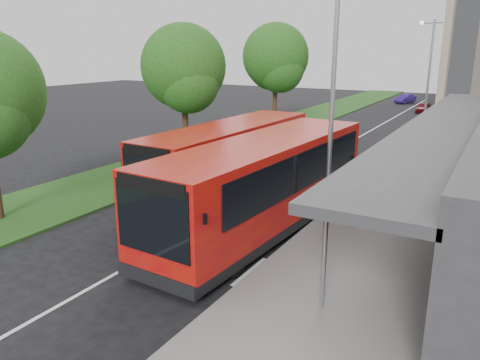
# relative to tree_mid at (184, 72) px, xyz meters

# --- Properties ---
(ground) EXTENTS (120.00, 120.00, 0.00)m
(ground) POSITION_rel_tree_mid_xyz_m (7.01, -9.05, -4.99)
(ground) COLOR black
(ground) RESTS_ON ground
(pavement) EXTENTS (5.00, 80.00, 0.15)m
(pavement) POSITION_rel_tree_mid_xyz_m (13.01, 10.95, -4.91)
(pavement) COLOR gray
(pavement) RESTS_ON ground
(grass_verge) EXTENTS (5.00, 80.00, 0.10)m
(grass_verge) POSITION_rel_tree_mid_xyz_m (0.01, 10.95, -4.94)
(grass_verge) COLOR #194114
(grass_verge) RESTS_ON ground
(lane_centre_line) EXTENTS (0.12, 70.00, 0.01)m
(lane_centre_line) POSITION_rel_tree_mid_xyz_m (7.01, 5.95, -4.98)
(lane_centre_line) COLOR silver
(lane_centre_line) RESTS_ON ground
(kerb_dashes) EXTENTS (0.12, 56.00, 0.01)m
(kerb_dashes) POSITION_rel_tree_mid_xyz_m (10.31, 9.95, -4.98)
(kerb_dashes) COLOR silver
(kerb_dashes) RESTS_ON ground
(tree_mid) EXTENTS (4.80, 4.80, 7.72)m
(tree_mid) POSITION_rel_tree_mid_xyz_m (0.00, 0.00, 0.00)
(tree_mid) COLOR #382016
(tree_mid) RESTS_ON ground
(tree_far) EXTENTS (5.14, 5.14, 8.26)m
(tree_far) POSITION_rel_tree_mid_xyz_m (-0.00, 12.00, 0.35)
(tree_far) COLOR #382016
(tree_far) RESTS_ON ground
(lamp_post_near) EXTENTS (1.44, 0.28, 8.00)m
(lamp_post_near) POSITION_rel_tree_mid_xyz_m (11.13, -7.05, -0.27)
(lamp_post_near) COLOR gray
(lamp_post_near) RESTS_ON pavement
(lamp_post_far) EXTENTS (1.44, 0.28, 8.00)m
(lamp_post_far) POSITION_rel_tree_mid_xyz_m (11.13, 12.95, -0.27)
(lamp_post_far) COLOR gray
(lamp_post_far) RESTS_ON pavement
(bus_main) EXTENTS (3.57, 11.62, 3.25)m
(bus_main) POSITION_rel_tree_mid_xyz_m (9.14, -7.78, -3.32)
(bus_main) COLOR #B71B09
(bus_main) RESTS_ON ground
(bus_second) EXTENTS (3.09, 10.86, 3.05)m
(bus_second) POSITION_rel_tree_mid_xyz_m (5.68, -4.46, -3.42)
(bus_second) COLOR #B71B09
(bus_second) RESTS_ON ground
(litter_bin) EXTENTS (0.50, 0.50, 0.85)m
(litter_bin) POSITION_rel_tree_mid_xyz_m (12.31, 1.04, -4.41)
(litter_bin) COLOR #361F16
(litter_bin) RESTS_ON pavement
(bollard) EXTENTS (0.18, 0.18, 0.97)m
(bollard) POSITION_rel_tree_mid_xyz_m (12.10, 10.12, -4.35)
(bollard) COLOR yellow
(bollard) RESTS_ON pavement
(car_near) EXTENTS (1.27, 3.11, 1.06)m
(car_near) POSITION_rel_tree_mid_xyz_m (8.82, 28.46, -4.46)
(car_near) COLOR maroon
(car_near) RESTS_ON ground
(car_far) EXTENTS (2.06, 3.37, 1.05)m
(car_far) POSITION_rel_tree_mid_xyz_m (5.51, 36.26, -4.46)
(car_far) COLOR navy
(car_far) RESTS_ON ground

